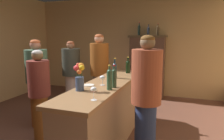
{
  "coord_description": "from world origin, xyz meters",
  "views": [
    {
      "loc": [
        1.69,
        -2.48,
        1.69
      ],
      "look_at": [
        0.55,
        0.75,
        1.12
      ],
      "focal_mm": 33.48,
      "sensor_mm": 36.0,
      "label": 1
    }
  ],
  "objects_px": {
    "wine_bottle_rose": "(109,78)",
    "wine_glass_mid": "(94,90)",
    "flower_arrangement": "(80,76)",
    "display_bottle_left": "(139,30)",
    "wine_bottle_merlot": "(114,77)",
    "bartender": "(146,98)",
    "wine_glass_front": "(102,78)",
    "wine_bottle_chardonnay": "(128,66)",
    "display_bottle_center": "(158,30)",
    "display_cabinet": "(147,65)",
    "patron_redhead": "(72,74)",
    "display_bottle_midleft": "(148,31)",
    "patron_in_navy": "(100,72)",
    "bar_counter": "(106,115)",
    "wine_bottle_malbec": "(115,70)",
    "cheese_plate": "(89,85)",
    "patron_tall": "(37,80)"
  },
  "relations": [
    {
      "from": "display_cabinet",
      "to": "patron_redhead",
      "type": "distance_m",
      "value": 2.16
    },
    {
      "from": "cheese_plate",
      "to": "display_bottle_midleft",
      "type": "relative_size",
      "value": 0.51
    },
    {
      "from": "display_cabinet",
      "to": "wine_bottle_merlot",
      "type": "relative_size",
      "value": 5.52
    },
    {
      "from": "wine_bottle_merlot",
      "to": "display_bottle_left",
      "type": "bearing_deg",
      "value": 96.29
    },
    {
      "from": "wine_bottle_malbec",
      "to": "display_bottle_left",
      "type": "distance_m",
      "value": 2.57
    },
    {
      "from": "bar_counter",
      "to": "display_bottle_left",
      "type": "bearing_deg",
      "value": 92.78
    },
    {
      "from": "wine_glass_front",
      "to": "bartender",
      "type": "xyz_separation_m",
      "value": [
        0.65,
        -0.18,
        -0.18
      ]
    },
    {
      "from": "display_bottle_midleft",
      "to": "display_bottle_center",
      "type": "relative_size",
      "value": 0.95
    },
    {
      "from": "wine_bottle_rose",
      "to": "wine_bottle_merlot",
      "type": "height_order",
      "value": "wine_bottle_rose"
    },
    {
      "from": "patron_tall",
      "to": "wine_bottle_chardonnay",
      "type": "bearing_deg",
      "value": 28.06
    },
    {
      "from": "wine_bottle_rose",
      "to": "display_bottle_center",
      "type": "relative_size",
      "value": 1.08
    },
    {
      "from": "wine_bottle_rose",
      "to": "display_bottle_midleft",
      "type": "bearing_deg",
      "value": 91.24
    },
    {
      "from": "bartender",
      "to": "wine_bottle_malbec",
      "type": "bearing_deg",
      "value": -43.82
    },
    {
      "from": "wine_glass_front",
      "to": "patron_redhead",
      "type": "distance_m",
      "value": 1.86
    },
    {
      "from": "flower_arrangement",
      "to": "display_bottle_left",
      "type": "bearing_deg",
      "value": 89.68
    },
    {
      "from": "wine_bottle_malbec",
      "to": "cheese_plate",
      "type": "xyz_separation_m",
      "value": [
        -0.17,
        -0.61,
        -0.14
      ]
    },
    {
      "from": "wine_glass_front",
      "to": "wine_bottle_malbec",
      "type": "bearing_deg",
      "value": 89.75
    },
    {
      "from": "bar_counter",
      "to": "display_cabinet",
      "type": "distance_m",
      "value": 2.87
    },
    {
      "from": "wine_bottle_merlot",
      "to": "patron_in_navy",
      "type": "bearing_deg",
      "value": 119.72
    },
    {
      "from": "wine_bottle_merlot",
      "to": "wine_bottle_chardonnay",
      "type": "xyz_separation_m",
      "value": [
        -0.11,
        1.12,
        -0.01
      ]
    },
    {
      "from": "patron_in_navy",
      "to": "bar_counter",
      "type": "bearing_deg",
      "value": -7.89
    },
    {
      "from": "patron_redhead",
      "to": "patron_tall",
      "type": "height_order",
      "value": "patron_tall"
    },
    {
      "from": "display_cabinet",
      "to": "wine_glass_mid",
      "type": "xyz_separation_m",
      "value": [
        0.07,
        -3.66,
        0.23
      ]
    },
    {
      "from": "flower_arrangement",
      "to": "bartender",
      "type": "distance_m",
      "value": 0.87
    },
    {
      "from": "bar_counter",
      "to": "wine_bottle_rose",
      "type": "relative_size",
      "value": 7.34
    },
    {
      "from": "wine_bottle_chardonnay",
      "to": "patron_tall",
      "type": "distance_m",
      "value": 1.69
    },
    {
      "from": "wine_glass_front",
      "to": "patron_redhead",
      "type": "xyz_separation_m",
      "value": [
        -1.28,
        1.33,
        -0.26
      ]
    },
    {
      "from": "display_cabinet",
      "to": "wine_bottle_rose",
      "type": "relative_size",
      "value": 5.22
    },
    {
      "from": "patron_redhead",
      "to": "patron_in_navy",
      "type": "height_order",
      "value": "patron_in_navy"
    },
    {
      "from": "patron_in_navy",
      "to": "wine_bottle_chardonnay",
      "type": "bearing_deg",
      "value": 32.29
    },
    {
      "from": "wine_glass_mid",
      "to": "patron_redhead",
      "type": "bearing_deg",
      "value": 125.99
    },
    {
      "from": "patron_redhead",
      "to": "patron_in_navy",
      "type": "relative_size",
      "value": 0.91
    },
    {
      "from": "wine_bottle_merlot",
      "to": "wine_bottle_malbec",
      "type": "relative_size",
      "value": 0.93
    },
    {
      "from": "flower_arrangement",
      "to": "cheese_plate",
      "type": "bearing_deg",
      "value": 91.69
    },
    {
      "from": "wine_bottle_rose",
      "to": "wine_glass_mid",
      "type": "xyz_separation_m",
      "value": [
        -0.01,
        -0.47,
        -0.04
      ]
    },
    {
      "from": "display_bottle_left",
      "to": "display_bottle_center",
      "type": "distance_m",
      "value": 0.5
    },
    {
      "from": "wine_glass_front",
      "to": "bartender",
      "type": "bearing_deg",
      "value": -15.71
    },
    {
      "from": "flower_arrangement",
      "to": "display_bottle_center",
      "type": "distance_m",
      "value": 3.45
    },
    {
      "from": "display_cabinet",
      "to": "wine_glass_front",
      "type": "bearing_deg",
      "value": -91.87
    },
    {
      "from": "wine_bottle_malbec",
      "to": "patron_redhead",
      "type": "xyz_separation_m",
      "value": [
        -1.28,
        0.8,
        -0.29
      ]
    },
    {
      "from": "wine_bottle_merlot",
      "to": "bartender",
      "type": "bearing_deg",
      "value": -14.36
    },
    {
      "from": "wine_bottle_chardonnay",
      "to": "bartender",
      "type": "distance_m",
      "value": 1.37
    },
    {
      "from": "cheese_plate",
      "to": "display_bottle_center",
      "type": "bearing_deg",
      "value": 80.36
    },
    {
      "from": "cheese_plate",
      "to": "patron_redhead",
      "type": "distance_m",
      "value": 1.8
    },
    {
      "from": "bartender",
      "to": "wine_glass_front",
      "type": "bearing_deg",
      "value": -11.82
    },
    {
      "from": "wine_bottle_malbec",
      "to": "display_bottle_center",
      "type": "height_order",
      "value": "display_bottle_center"
    },
    {
      "from": "bar_counter",
      "to": "display_bottle_center",
      "type": "bearing_deg",
      "value": 82.83
    },
    {
      "from": "display_cabinet",
      "to": "flower_arrangement",
      "type": "relative_size",
      "value": 4.81
    },
    {
      "from": "wine_bottle_rose",
      "to": "display_bottle_midleft",
      "type": "distance_m",
      "value": 3.26
    },
    {
      "from": "wine_glass_front",
      "to": "patron_in_navy",
      "type": "bearing_deg",
      "value": 114.41
    }
  ]
}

